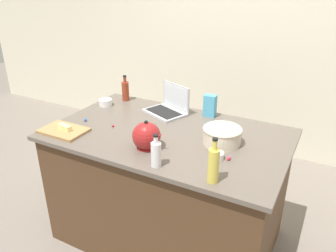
{
  "coord_description": "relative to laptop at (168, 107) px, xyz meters",
  "views": [
    {
      "loc": [
        0.97,
        -1.83,
        1.9
      ],
      "look_at": [
        0.0,
        0.0,
        0.95
      ],
      "focal_mm": 35.64,
      "sensor_mm": 36.0,
      "label": 1
    }
  ],
  "objects": [
    {
      "name": "candy_3",
      "position": [
        -0.02,
        -0.0,
        -0.04
      ],
      "size": [
        0.02,
        0.02,
        0.02
      ],
      "primitive_type": "sphere",
      "color": "green",
      "rests_on": "island_counter"
    },
    {
      "name": "candy_2",
      "position": [
        0.51,
        -0.21,
        -0.04
      ],
      "size": [
        0.02,
        0.02,
        0.02
      ],
      "primitive_type": "sphere",
      "color": "orange",
      "rests_on": "island_counter"
    },
    {
      "name": "bottle_soy",
      "position": [
        -0.45,
        0.07,
        0.04
      ],
      "size": [
        0.06,
        0.06,
        0.22
      ],
      "color": "maroon",
      "rests_on": "island_counter"
    },
    {
      "name": "candy_0",
      "position": [
        -0.22,
        -0.43,
        -0.04
      ],
      "size": [
        0.02,
        0.02,
        0.02
      ],
      "primitive_type": "sphere",
      "color": "red",
      "rests_on": "island_counter"
    },
    {
      "name": "laptop",
      "position": [
        0.0,
        0.0,
        0.0
      ],
      "size": [
        0.37,
        0.33,
        0.22
      ],
      "color": "#B7B7BC",
      "rests_on": "island_counter"
    },
    {
      "name": "kettle",
      "position": [
        0.15,
        -0.57,
        0.03
      ],
      "size": [
        0.21,
        0.18,
        0.2
      ],
      "color": "maroon",
      "rests_on": "island_counter"
    },
    {
      "name": "candy_bag",
      "position": [
        0.31,
        0.09,
        0.04
      ],
      "size": [
        0.09,
        0.06,
        0.17
      ],
      "primitive_type": "cube",
      "color": "#4CA5CC",
      "rests_on": "island_counter"
    },
    {
      "name": "ramekin_small",
      "position": [
        0.59,
        -0.5,
        -0.03
      ],
      "size": [
        0.08,
        0.08,
        0.04
      ],
      "primitive_type": "cylinder",
      "color": "white",
      "rests_on": "island_counter"
    },
    {
      "name": "island_counter",
      "position": [
        0.17,
        -0.32,
        -0.5
      ],
      "size": [
        1.63,
        0.99,
        0.9
      ],
      "color": "#4C331E",
      "rests_on": "ground"
    },
    {
      "name": "bottle_vinegar",
      "position": [
        0.31,
        -0.74,
        0.03
      ],
      "size": [
        0.06,
        0.06,
        0.2
      ],
      "color": "white",
      "rests_on": "island_counter"
    },
    {
      "name": "ground_plane",
      "position": [
        0.17,
        -0.32,
        -0.95
      ],
      "size": [
        12.0,
        12.0,
        0.0
      ],
      "primitive_type": "plane",
      "color": "slate"
    },
    {
      "name": "cutting_board",
      "position": [
        -0.48,
        -0.65,
        -0.04
      ],
      "size": [
        0.31,
        0.21,
        0.02
      ],
      "primitive_type": "cube",
      "color": "#AD7F4C",
      "rests_on": "island_counter"
    },
    {
      "name": "mixing_bowl_large",
      "position": [
        0.55,
        -0.3,
        0.01
      ],
      "size": [
        0.25,
        0.25,
        0.11
      ],
      "color": "beige",
      "rests_on": "island_counter"
    },
    {
      "name": "wall_back",
      "position": [
        0.17,
        1.46,
        0.35
      ],
      "size": [
        8.0,
        0.1,
        2.6
      ],
      "primitive_type": "cube",
      "color": "beige",
      "rests_on": "ground"
    },
    {
      "name": "candy_4",
      "position": [
        0.66,
        -0.47,
        -0.04
      ],
      "size": [
        0.02,
        0.02,
        0.02
      ],
      "primitive_type": "sphere",
      "color": "#CC3399",
      "rests_on": "island_counter"
    },
    {
      "name": "bottle_oil",
      "position": [
        0.65,
        -0.73,
        0.06
      ],
      "size": [
        0.06,
        0.06,
        0.26
      ],
      "color": "#DBC64C",
      "rests_on": "island_counter"
    },
    {
      "name": "butter_stick_left",
      "position": [
        -0.47,
        -0.65,
        -0.01
      ],
      "size": [
        0.11,
        0.05,
        0.04
      ],
      "primitive_type": "cube",
      "rotation": [
        0.0,
        0.0,
        -0.15
      ],
      "color": "#F4E58C",
      "rests_on": "cutting_board"
    },
    {
      "name": "candy_5",
      "position": [
        0.66,
        -0.48,
        -0.04
      ],
      "size": [
        0.02,
        0.02,
        0.02
      ],
      "primitive_type": "sphere",
      "color": "red",
      "rests_on": "island_counter"
    },
    {
      "name": "ramekin_medium",
      "position": [
        -0.53,
        -0.11,
        -0.02
      ],
      "size": [
        0.11,
        0.11,
        0.05
      ],
      "primitive_type": "cylinder",
      "color": "white",
      "rests_on": "island_counter"
    },
    {
      "name": "candy_1",
      "position": [
        -0.47,
        -0.44,
        -0.04
      ],
      "size": [
        0.02,
        0.02,
        0.02
      ],
      "primitive_type": "sphere",
      "color": "blue",
      "rests_on": "island_counter"
    }
  ]
}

